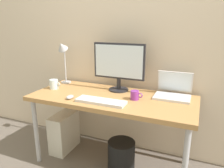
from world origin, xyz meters
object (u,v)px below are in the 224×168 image
Objects in this scene: computer_tower at (64,132)px; desk at (112,102)px; glass_cup at (54,84)px; laptop at (173,91)px; monitor at (119,64)px; coffee_mug at (135,95)px; mouse at (70,97)px; keyboard at (101,101)px; desk_lamp at (63,53)px; wastebasket at (121,156)px.

desk is at bearing -2.28° from computer_tower.
laptop is at bearing 11.01° from glass_cup.
monitor is 0.38m from coffee_mug.
monitor is 0.57m from mouse.
keyboard is at bearing -92.31° from monitor.
glass_cup is (-0.64, -0.21, -0.22)m from monitor.
desk is 0.21m from keyboard.
mouse is (0.34, -0.41, -0.33)m from desk_lamp.
laptop is 0.95m from mouse.
coffee_mug is at bearing -143.99° from laptop.
glass_cup reaches higher than desk.
desk_lamp is 1.61× the size of wastebasket.
monitor is at bearing 87.69° from keyboard.
keyboard is 4.89× the size of mouse.
monitor is 0.98m from computer_tower.
desk_lamp is 5.36× the size of mouse.
desk is 5.11× the size of wastebasket.
monitor is 4.74× the size of coffee_mug.
desk_lamp reaches higher than keyboard.
laptop reaches higher than coffee_mug.
wastebasket is (0.78, -0.06, -0.62)m from glass_cup.
laptop is 0.38m from coffee_mug.
keyboard is (-0.02, -0.39, -0.26)m from monitor.
wastebasket is at bearing -4.22° from glass_cup.
desk_lamp is at bearing -179.17° from laptop.
laptop is 0.73× the size of keyboard.
computer_tower is at bearing 178.00° from coffee_mug.
keyboard is 1.05× the size of computer_tower.
glass_cup is 0.29× the size of computer_tower.
computer_tower is (0.08, -0.18, -0.85)m from desk_lamp.
keyboard is at bearing -141.37° from wastebasket.
desk_lamp is 1.24m from wastebasket.
glass_cup reaches higher than coffee_mug.
desk is 3.49× the size of keyboard.
keyboard is at bearing -97.63° from desk.
monitor is 1.25× the size of computer_tower.
laptop is 3.56× the size of mouse.
glass_cup is 0.41× the size of wastebasket.
desk is 13.83× the size of coffee_mug.
desk_lamp is at bearing 129.87° from mouse.
desk is 4.79× the size of laptop.
monitor reaches higher than glass_cup.
keyboard is 0.79m from computer_tower.
computer_tower is at bearing 159.14° from keyboard.
laptop is 2.61× the size of glass_cup.
computer_tower is at bearing -163.14° from monitor.
desk is at bearing 32.78° from mouse.
coffee_mug is 0.91× the size of glass_cup.
computer_tower is (0.06, 0.04, -0.56)m from glass_cup.
coffee_mug is at bearing -41.19° from monitor.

